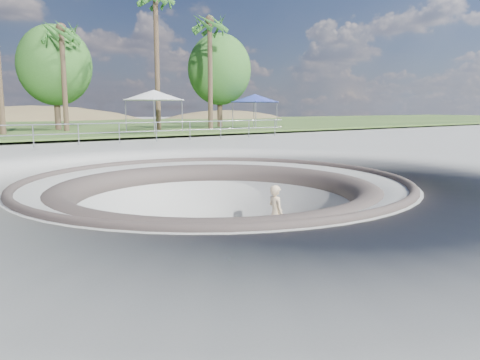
{
  "coord_description": "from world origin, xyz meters",
  "views": [
    {
      "loc": [
        -6.6,
        -10.41,
        1.94
      ],
      "look_at": [
        1.0,
        0.27,
        -0.1
      ],
      "focal_mm": 35.0,
      "sensor_mm": 36.0,
      "label": 1
    }
  ],
  "objects": [
    {
      "name": "ground",
      "position": [
        0.0,
        0.0,
        0.0
      ],
      "size": [
        180.0,
        180.0,
        0.0
      ],
      "primitive_type": "plane",
      "color": "#A3A39E",
      "rests_on": "ground"
    },
    {
      "name": "skate_bowl",
      "position": [
        0.0,
        0.0,
        -1.83
      ],
      "size": [
        14.0,
        14.0,
        4.1
      ],
      "color": "#A3A39E",
      "rests_on": "ground"
    },
    {
      "name": "grass_strip",
      "position": [
        0.0,
        34.0,
        0.22
      ],
      "size": [
        180.0,
        36.0,
        0.12
      ],
      "color": "#375823",
      "rests_on": "ground"
    },
    {
      "name": "distant_hills",
      "position": [
        3.78,
        57.17,
        -7.02
      ],
      "size": [
        103.2,
        45.0,
        28.6
      ],
      "color": "brown",
      "rests_on": "ground"
    },
    {
      "name": "safety_railing",
      "position": [
        0.0,
        12.0,
        0.69
      ],
      "size": [
        25.0,
        0.06,
        1.03
      ],
      "color": "gray",
      "rests_on": "ground"
    },
    {
      "name": "skateboard",
      "position": [
        1.6,
        -0.61,
        -1.83
      ],
      "size": [
        0.87,
        0.53,
        0.09
      ],
      "color": "olive",
      "rests_on": "ground"
    },
    {
      "name": "skater",
      "position": [
        1.6,
        -0.61,
        -1.0
      ],
      "size": [
        0.47,
        0.64,
        1.63
      ],
      "primitive_type": "imported",
      "rotation": [
        0.0,
        0.0,
        1.44
      ],
      "color": "beige",
      "rests_on": "skateboard"
    },
    {
      "name": "canopy_white",
      "position": [
        6.95,
        18.49,
        2.73
      ],
      "size": [
        5.23,
        5.23,
        2.8
      ],
      "color": "gray",
      "rests_on": "ground"
    },
    {
      "name": "canopy_blue",
      "position": [
        16.6,
        20.12,
        2.66
      ],
      "size": [
        5.29,
        5.29,
        2.72
      ],
      "color": "gray",
      "rests_on": "ground"
    },
    {
      "name": "palm_d",
      "position": [
        2.68,
        23.82,
        6.9
      ],
      "size": [
        2.6,
        2.6,
        7.95
      ],
      "color": "brown",
      "rests_on": "ground"
    },
    {
      "name": "palm_e",
      "position": [
        8.69,
        21.48,
        9.46
      ],
      "size": [
        2.6,
        2.6,
        10.7
      ],
      "color": "brown",
      "rests_on": "ground"
    },
    {
      "name": "palm_f",
      "position": [
        12.53,
        20.37,
        7.89
      ],
      "size": [
        2.6,
        2.6,
        9.0
      ],
      "color": "brown",
      "rests_on": "ground"
    },
    {
      "name": "bushy_tree_mid",
      "position": [
        2.73,
        26.2,
        4.97
      ],
      "size": [
        5.37,
        4.88,
        7.75
      ],
      "color": "brown",
      "rests_on": "ground"
    },
    {
      "name": "bushy_tree_right",
      "position": [
        15.67,
        23.88,
        5.12
      ],
      "size": [
        5.54,
        5.03,
        7.99
      ],
      "color": "brown",
      "rests_on": "ground"
    }
  ]
}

